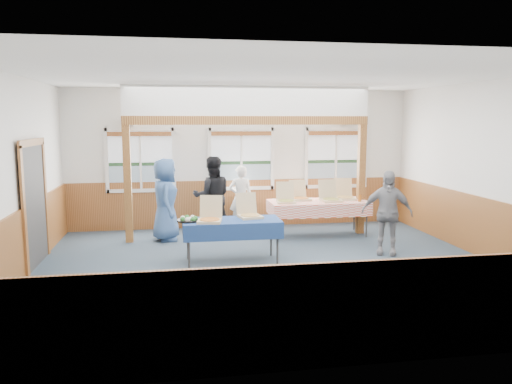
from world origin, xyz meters
TOP-DOWN VIEW (x-y plane):
  - floor at (0.00, 0.00)m, footprint 8.00×8.00m
  - ceiling at (0.00, 0.00)m, footprint 8.00×8.00m
  - wall_back at (0.00, 3.50)m, footprint 8.00×0.00m
  - wall_front at (0.00, -3.50)m, footprint 8.00×0.00m
  - wall_left at (-4.00, 0.00)m, footprint 0.00×8.00m
  - wall_right at (4.00, 0.00)m, footprint 0.00×8.00m
  - wainscot_back at (0.00, 3.48)m, footprint 7.98×0.05m
  - wainscot_front at (0.00, -3.48)m, footprint 7.98×0.05m
  - wainscot_left at (-3.98, 0.00)m, footprint 0.05×6.98m
  - wainscot_right at (3.98, 0.00)m, footprint 0.05×6.98m
  - cased_opening at (-3.96, 0.90)m, footprint 0.06×1.30m
  - window_left at (-2.30, 3.46)m, footprint 1.56×0.10m
  - window_mid at (0.00, 3.46)m, footprint 1.56×0.10m
  - window_right at (2.30, 3.46)m, footprint 1.56×0.10m
  - post_left at (-2.50, 2.30)m, footprint 0.15×0.15m
  - post_right at (2.50, 2.30)m, footprint 0.15×0.15m
  - cross_beam at (0.00, 2.30)m, footprint 5.15×0.18m
  - table_left at (-0.59, 0.49)m, footprint 1.83×1.14m
  - table_right at (1.52, 2.25)m, footprint 2.13×0.93m
  - pizza_box_a at (-0.98, 0.38)m, footprint 0.48×0.55m
  - pizza_box_b at (-0.24, 0.65)m, footprint 0.46×0.53m
  - pizza_box_c at (0.77, 2.15)m, footprint 0.44×0.51m
  - pizza_box_d at (1.16, 2.44)m, footprint 0.42×0.50m
  - pizza_box_e at (1.76, 2.17)m, footprint 0.43×0.51m
  - pizza_box_f at (2.17, 2.39)m, footprint 0.45×0.54m
  - veggie_tray at (-1.34, 0.49)m, footprint 0.41×0.41m
  - drink_glass at (2.37, 2.00)m, footprint 0.07×0.07m
  - woman_white at (-0.07, 3.10)m, footprint 0.55×0.37m
  - woman_black at (-0.76, 2.57)m, footprint 0.86×0.67m
  - man_blue at (-1.75, 2.33)m, footprint 0.59×0.87m
  - person_grey at (2.32, 0.53)m, footprint 1.00×0.73m

SIDE VIEW (x-z plane):
  - floor at x=0.00m, z-range 0.00..0.00m
  - wainscot_back at x=0.00m, z-range 0.00..1.10m
  - wainscot_front at x=0.00m, z-range 0.00..1.10m
  - wainscot_left at x=-3.98m, z-range 0.00..1.10m
  - wainscot_right at x=3.98m, z-range 0.00..1.10m
  - table_left at x=-0.59m, z-range 0.32..1.08m
  - table_right at x=1.52m, z-range 0.33..1.09m
  - woman_white at x=-0.07m, z-range 0.00..1.48m
  - person_grey at x=2.32m, z-range 0.00..1.58m
  - veggie_tray at x=-1.34m, z-range 0.74..0.84m
  - pizza_box_d at x=1.16m, z-range 0.61..1.03m
  - pizza_box_c at x=0.77m, z-range 0.61..1.03m
  - pizza_box_b at x=-0.24m, z-range 0.61..1.03m
  - pizza_box_a at x=-0.98m, z-range 0.61..1.04m
  - pizza_box_e at x=1.76m, z-range 0.60..1.05m
  - pizza_box_f at x=2.17m, z-range 0.60..1.05m
  - drink_glass at x=2.37m, z-range 0.76..0.91m
  - man_blue at x=-1.75m, z-range 0.00..1.72m
  - woman_black at x=-0.76m, z-range 0.00..1.73m
  - cased_opening at x=-3.96m, z-range 0.00..2.10m
  - post_left at x=-2.50m, z-range 0.00..2.40m
  - post_right at x=2.50m, z-range 0.00..2.40m
  - wall_back at x=0.00m, z-range -2.40..5.60m
  - wall_front at x=0.00m, z-range -2.40..5.60m
  - wall_left at x=-4.00m, z-range -2.40..5.60m
  - wall_right at x=4.00m, z-range -2.40..5.60m
  - window_left at x=-2.30m, z-range 0.95..2.41m
  - window_mid at x=0.00m, z-range 0.95..2.41m
  - window_right at x=2.30m, z-range 0.95..2.41m
  - cross_beam at x=0.00m, z-range 2.40..2.58m
  - ceiling at x=0.00m, z-range 3.20..3.20m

